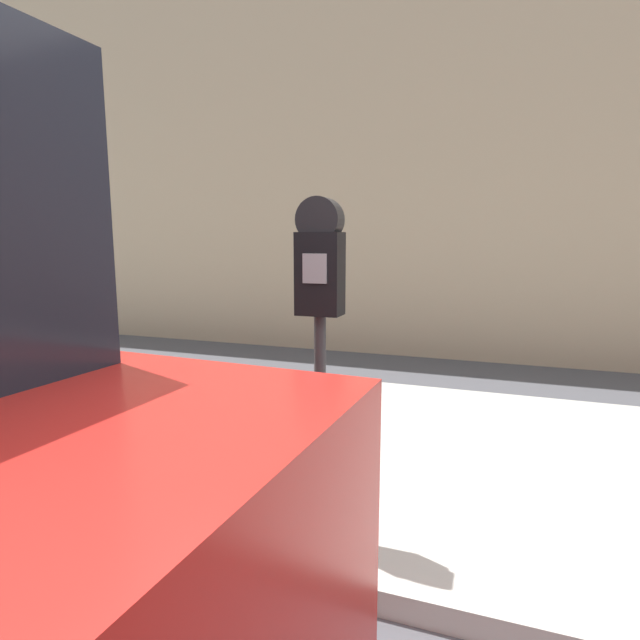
# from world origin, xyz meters

# --- Properties ---
(sidewalk) EXTENTS (24.00, 2.80, 0.11)m
(sidewalk) POSITION_xyz_m (0.00, 2.20, 0.06)
(sidewalk) COLOR #ADAAA3
(sidewalk) RESTS_ON ground_plane
(building_facade) EXTENTS (24.00, 0.30, 5.29)m
(building_facade) POSITION_xyz_m (0.00, 5.41, 2.64)
(building_facade) COLOR tan
(building_facade) RESTS_ON ground_plane
(parking_meter) EXTENTS (0.19, 0.13, 1.49)m
(parking_meter) POSITION_xyz_m (-0.58, 1.16, 1.21)
(parking_meter) COLOR #2D2D30
(parking_meter) RESTS_ON sidewalk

